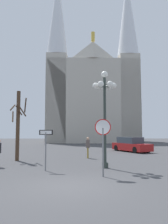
{
  "coord_description": "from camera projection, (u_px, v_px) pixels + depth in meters",
  "views": [
    {
      "loc": [
        0.37,
        -8.73,
        2.09
      ],
      "look_at": [
        0.8,
        18.69,
        4.52
      ],
      "focal_mm": 35.64,
      "sensor_mm": 36.0,
      "label": 1
    }
  ],
  "objects": [
    {
      "name": "one_way_arrow_sign",
      "position": [
        46.0,
        144.0,
        12.0
      ],
      "size": [
        0.74,
        0.1,
        2.18
      ],
      "color": "slate",
      "rests_on": "ground"
    },
    {
      "name": "street_lamp",
      "position": [
        105.0,
        99.0,
        13.18
      ],
      "size": [
        1.44,
        1.3,
        5.71
      ],
      "color": "#2D3833",
      "rests_on": "ground"
    },
    {
      "name": "stop_sign",
      "position": [
        103.0,
        136.0,
        10.48
      ],
      "size": [
        0.77,
        0.08,
        2.69
      ],
      "color": "slate",
      "rests_on": "ground"
    },
    {
      "name": "pedestrian_standing",
      "position": [
        88.0,
        145.0,
        17.56
      ],
      "size": [
        0.32,
        0.32,
        1.66
      ],
      "color": "olive",
      "rests_on": "ground"
    },
    {
      "name": "ground_plane",
      "position": [
        71.0,
        186.0,
        8.51
      ],
      "size": [
        120.0,
        120.0,
        0.0
      ],
      "primitive_type": "plane",
      "color": "#424244"
    },
    {
      "name": "parked_car_near_red",
      "position": [
        131.0,
        145.0,
        23.36
      ],
      "size": [
        3.63,
        4.88,
        1.52
      ],
      "color": "maroon",
      "rests_on": "ground"
    },
    {
      "name": "cathedral",
      "position": [
        92.0,
        93.0,
        45.62
      ],
      "size": [
        17.82,
        13.01,
        34.19
      ],
      "color": "#BCB5A5",
      "rests_on": "ground"
    },
    {
      "name": "bare_tree",
      "position": [
        18.0,
        124.0,
        16.23
      ],
      "size": [
        1.2,
        1.29,
        5.08
      ],
      "color": "#473323",
      "rests_on": "ground"
    }
  ]
}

